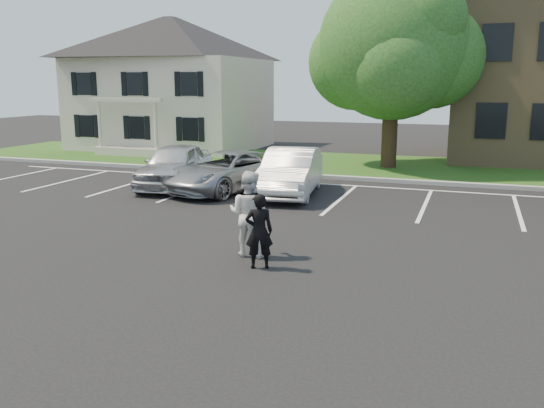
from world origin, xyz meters
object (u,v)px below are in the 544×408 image
(car_silver_minivan, at_px, (227,171))
(car_white_sedan, at_px, (291,172))
(car_silver_west, at_px, (175,165))
(man_black_suit, at_px, (259,231))
(man_white_shirt, at_px, (249,214))
(house, at_px, (172,83))
(tree, at_px, (395,49))

(car_silver_minivan, distance_m, car_white_sedan, 2.40)
(car_silver_west, bearing_deg, car_white_sedan, -10.08)
(man_black_suit, xyz_separation_m, man_white_shirt, (-0.55, 0.79, 0.17))
(house, height_order, tree, tree)
(man_white_shirt, bearing_deg, tree, -92.74)
(house, relative_size, man_white_shirt, 5.24)
(man_black_suit, height_order, man_white_shirt, man_white_shirt)
(house, height_order, car_silver_minivan, house)
(house, relative_size, man_black_suit, 6.31)
(house, distance_m, car_silver_west, 13.74)
(man_black_suit, relative_size, car_silver_west, 0.34)
(house, distance_m, man_black_suit, 23.84)
(car_silver_minivan, height_order, car_white_sedan, car_white_sedan)
(tree, distance_m, car_white_sedan, 9.13)
(tree, height_order, car_silver_minivan, tree)
(tree, distance_m, man_white_shirt, 15.46)
(man_black_suit, xyz_separation_m, car_silver_west, (-6.46, 8.05, 0.01))
(man_black_suit, bearing_deg, man_white_shirt, -79.37)
(car_silver_minivan, bearing_deg, car_white_sedan, 19.80)
(man_black_suit, bearing_deg, car_white_sedan, -101.18)
(car_white_sedan, bearing_deg, house, 125.68)
(car_silver_west, height_order, car_white_sedan, car_silver_west)
(man_black_suit, height_order, car_silver_minivan, man_black_suit)
(man_white_shirt, relative_size, car_white_sedan, 0.40)
(man_white_shirt, relative_size, car_silver_west, 0.41)
(man_white_shirt, xyz_separation_m, car_silver_west, (-5.90, 7.26, -0.16))
(man_white_shirt, bearing_deg, car_white_sedan, -78.11)
(house, height_order, car_white_sedan, house)
(car_silver_minivan, relative_size, car_white_sedan, 1.06)
(man_white_shirt, height_order, car_silver_west, man_white_shirt)
(house, xyz_separation_m, car_silver_west, (6.53, -11.71, -3.01))
(car_silver_minivan, bearing_deg, tree, 74.92)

